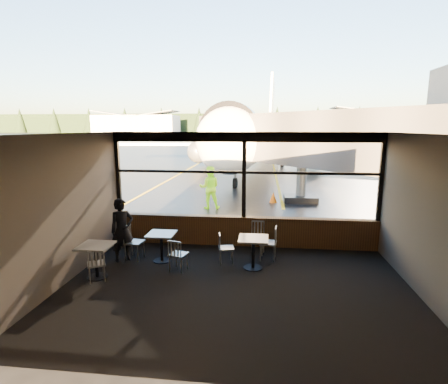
% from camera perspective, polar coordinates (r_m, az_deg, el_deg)
% --- Properties ---
extents(ground_plane, '(520.00, 520.00, 0.00)m').
position_cam_1_polar(ground_plane, '(130.44, 6.35, 8.89)').
color(ground_plane, black).
rests_on(ground_plane, ground).
extents(carpet_floor, '(8.00, 6.00, 0.01)m').
position_cam_1_polar(carpet_floor, '(8.25, 1.90, -15.52)').
color(carpet_floor, black).
rests_on(carpet_floor, ground).
extents(ceiling, '(8.00, 6.00, 0.04)m').
position_cam_1_polar(ceiling, '(7.41, 2.07, 9.50)').
color(ceiling, '#38332D').
rests_on(ceiling, ground).
extents(wall_left, '(0.04, 6.00, 3.50)m').
position_cam_1_polar(wall_left, '(8.89, -24.68, -2.67)').
color(wall_left, '#534B43').
rests_on(wall_left, ground).
extents(wall_right, '(0.04, 6.00, 3.50)m').
position_cam_1_polar(wall_right, '(8.36, 30.55, -3.98)').
color(wall_right, '#534B43').
rests_on(wall_right, ground).
extents(wall_back, '(8.00, 0.04, 3.50)m').
position_cam_1_polar(wall_back, '(4.81, -0.94, -12.52)').
color(wall_back, '#534B43').
rests_on(wall_back, ground).
extents(window_sill, '(8.00, 0.28, 0.90)m').
position_cam_1_polar(window_sill, '(10.88, 3.21, -6.49)').
color(window_sill, '#4F3018').
rests_on(window_sill, ground).
extents(window_header, '(8.00, 0.18, 0.30)m').
position_cam_1_polar(window_header, '(10.41, 3.37, 8.96)').
color(window_header, black).
rests_on(window_header, ground).
extents(mullion_left, '(0.12, 0.12, 2.60)m').
position_cam_1_polar(mullion_left, '(11.42, -16.91, 2.88)').
color(mullion_left, black).
rests_on(mullion_left, ground).
extents(mullion_centre, '(0.12, 0.12, 2.60)m').
position_cam_1_polar(mullion_centre, '(10.50, 3.31, 2.68)').
color(mullion_centre, black).
rests_on(mullion_centre, ground).
extents(mullion_right, '(0.12, 0.12, 2.60)m').
position_cam_1_polar(mullion_right, '(11.02, 24.30, 2.13)').
color(mullion_right, black).
rests_on(mullion_right, ground).
extents(window_transom, '(8.00, 0.10, 0.08)m').
position_cam_1_polar(window_transom, '(10.49, 3.31, 3.22)').
color(window_transom, black).
rests_on(window_transom, ground).
extents(airliner, '(32.18, 37.37, 10.61)m').
position_cam_1_polar(airliner, '(32.44, 5.65, 13.45)').
color(airliner, white).
rests_on(airliner, ground_plane).
extents(jet_bridge, '(9.59, 11.72, 5.12)m').
position_cam_1_polar(jet_bridge, '(16.21, 17.36, 6.27)').
color(jet_bridge, '#29292B').
rests_on(jet_bridge, ground_plane).
extents(cafe_table_near, '(0.76, 0.76, 0.83)m').
position_cam_1_polar(cafe_table_near, '(9.22, 4.79, -9.94)').
color(cafe_table_near, '#A9A29B').
rests_on(cafe_table_near, carpet_floor).
extents(cafe_table_mid, '(0.73, 0.73, 0.80)m').
position_cam_1_polar(cafe_table_mid, '(9.80, -10.13, -8.89)').
color(cafe_table_mid, gray).
rests_on(cafe_table_mid, carpet_floor).
extents(cafe_table_left, '(0.76, 0.76, 0.84)m').
position_cam_1_polar(cafe_table_left, '(9.20, -20.10, -10.58)').
color(cafe_table_left, '#9B968E').
rests_on(cafe_table_left, carpet_floor).
extents(chair_near_e, '(0.57, 0.57, 0.95)m').
position_cam_1_polar(chair_near_e, '(9.83, 7.19, -8.27)').
color(chair_near_e, '#B4B0A3').
rests_on(chair_near_e, carpet_floor).
extents(chair_near_w, '(0.53, 0.53, 0.83)m').
position_cam_1_polar(chair_near_w, '(9.55, 0.37, -9.16)').
color(chair_near_w, '#ADA79C').
rests_on(chair_near_w, carpet_floor).
extents(chair_near_n, '(0.50, 0.50, 0.88)m').
position_cam_1_polar(chair_near_n, '(10.49, 5.55, -7.23)').
color(chair_near_n, '#B4AFA3').
rests_on(chair_near_n, carpet_floor).
extents(chair_mid_s, '(0.58, 0.58, 0.86)m').
position_cam_1_polar(chair_mid_s, '(9.13, -7.46, -10.11)').
color(chair_mid_s, '#B0AB9E').
rests_on(chair_mid_s, carpet_floor).
extents(chair_mid_w, '(0.59, 0.59, 0.97)m').
position_cam_1_polar(chair_mid_w, '(10.09, -14.43, -7.99)').
color(chair_mid_w, '#B8B3A6').
rests_on(chair_mid_w, carpet_floor).
extents(chair_left_s, '(0.62, 0.62, 0.84)m').
position_cam_1_polar(chair_left_s, '(9.02, -20.13, -11.00)').
color(chair_left_s, beige).
rests_on(chair_left_s, carpet_floor).
extents(passenger, '(0.75, 0.73, 1.75)m').
position_cam_1_polar(passenger, '(9.97, -16.29, -5.98)').
color(passenger, black).
rests_on(passenger, carpet_floor).
extents(ground_crew, '(1.04, 0.87, 1.92)m').
position_cam_1_polar(ground_crew, '(15.71, -2.39, 0.73)').
color(ground_crew, '#BFF219').
rests_on(ground_crew, ground_plane).
extents(cone_nose, '(0.37, 0.37, 0.52)m').
position_cam_1_polar(cone_nose, '(17.22, 8.03, -0.86)').
color(cone_nose, '#E05D07').
rests_on(cone_nose, ground_plane).
extents(hangar_left, '(45.00, 18.00, 11.00)m').
position_cam_1_polar(hangar_left, '(203.06, -14.07, 10.77)').
color(hangar_left, silver).
rests_on(hangar_left, ground_plane).
extents(hangar_mid, '(38.00, 15.00, 10.00)m').
position_cam_1_polar(hangar_mid, '(195.39, 6.47, 10.89)').
color(hangar_mid, silver).
rests_on(hangar_mid, ground_plane).
extents(hangar_right, '(50.00, 20.00, 12.00)m').
position_cam_1_polar(hangar_right, '(197.55, 24.45, 10.31)').
color(hangar_right, silver).
rests_on(hangar_right, ground_plane).
extents(fuel_tank_a, '(8.00, 8.00, 6.00)m').
position_cam_1_polar(fuel_tank_a, '(194.80, -2.55, 10.36)').
color(fuel_tank_a, silver).
rests_on(fuel_tank_a, ground_plane).
extents(fuel_tank_b, '(8.00, 8.00, 6.00)m').
position_cam_1_polar(fuel_tank_b, '(193.49, 0.43, 10.37)').
color(fuel_tank_b, silver).
rests_on(fuel_tank_b, ground_plane).
extents(fuel_tank_c, '(8.00, 8.00, 6.00)m').
position_cam_1_polar(fuel_tank_c, '(192.68, 3.44, 10.35)').
color(fuel_tank_c, silver).
rests_on(fuel_tank_c, ground_plane).
extents(treeline, '(360.00, 3.00, 12.00)m').
position_cam_1_polar(treeline, '(220.40, 6.50, 11.10)').
color(treeline, black).
rests_on(treeline, ground_plane).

